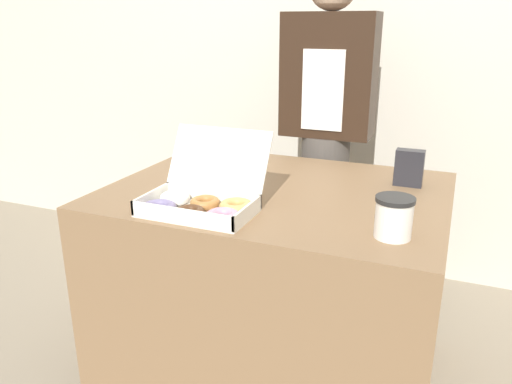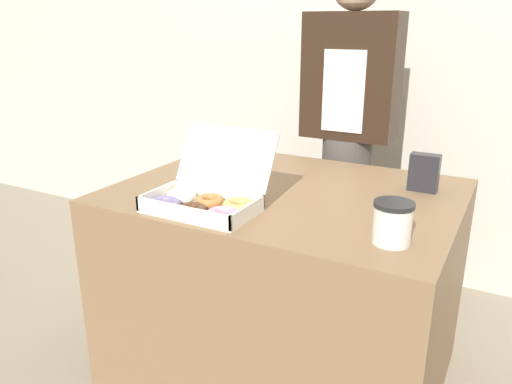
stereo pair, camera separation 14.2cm
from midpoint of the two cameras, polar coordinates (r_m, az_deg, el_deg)
name	(u,v)px [view 2 (the right image)]	position (r m, az deg, el deg)	size (l,w,h in m)	color
ground_plane	(283,370)	(2.11, 5.15, -19.67)	(14.00, 14.00, 0.00)	gray
wall_back	(382,25)	(2.68, 15.73, 17.87)	(10.00, 0.05, 2.60)	beige
table	(285,286)	(1.90, 5.48, -10.66)	(1.15, 0.89, 0.76)	brown
donut_box	(206,199)	(1.54, -3.18, -0.81)	(0.36, 0.32, 0.23)	white
coffee_cup	(393,223)	(1.37, 18.26, -3.39)	(0.11, 0.11, 0.11)	silver
napkin_holder	(424,173)	(1.83, 20.80, 2.05)	(0.10, 0.05, 0.13)	#232328
person_customer	(348,128)	(2.29, 12.29, 7.09)	(0.40, 0.22, 1.58)	#4C4742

